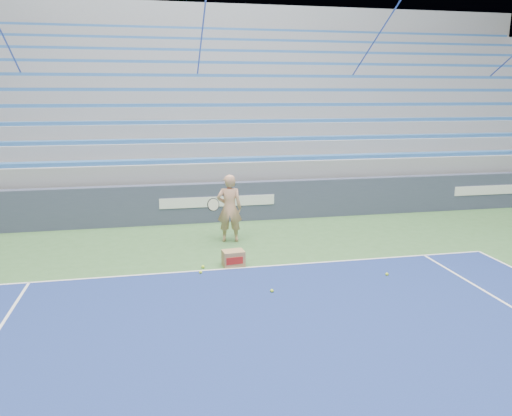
# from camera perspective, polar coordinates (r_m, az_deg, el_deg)

# --- Properties ---
(sponsor_barrier) EXTENTS (30.00, 0.32, 1.10)m
(sponsor_barrier) POSITION_cam_1_polar(r_m,az_deg,el_deg) (14.02, -4.44, 0.67)
(sponsor_barrier) COLOR #383F55
(sponsor_barrier) RESTS_ON ground
(bleachers) EXTENTS (31.00, 9.15, 7.30)m
(bleachers) POSITION_cam_1_polar(r_m,az_deg,el_deg) (19.43, -6.70, 9.41)
(bleachers) COLOR gray
(bleachers) RESTS_ON ground
(tennis_player) EXTENTS (0.94, 0.86, 1.65)m
(tennis_player) POSITION_cam_1_polar(r_m,az_deg,el_deg) (12.02, -3.07, -0.03)
(tennis_player) COLOR tan
(tennis_player) RESTS_ON ground
(ball_box) EXTENTS (0.47, 0.38, 0.33)m
(ball_box) POSITION_cam_1_polar(r_m,az_deg,el_deg) (10.47, -2.60, -5.76)
(ball_box) COLOR #9B794B
(ball_box) RESTS_ON ground
(tennis_ball_0) EXTENTS (0.07, 0.07, 0.07)m
(tennis_ball_0) POSITION_cam_1_polar(r_m,az_deg,el_deg) (10.11, -6.35, -7.32)
(tennis_ball_0) COLOR #B8E12E
(tennis_ball_0) RESTS_ON ground
(tennis_ball_1) EXTENTS (0.07, 0.07, 0.07)m
(tennis_ball_1) POSITION_cam_1_polar(r_m,az_deg,el_deg) (10.27, 14.74, -7.34)
(tennis_ball_1) COLOR #B8E12E
(tennis_ball_1) RESTS_ON ground
(tennis_ball_2) EXTENTS (0.07, 0.07, 0.07)m
(tennis_ball_2) POSITION_cam_1_polar(r_m,az_deg,el_deg) (10.41, -6.08, -6.69)
(tennis_ball_2) COLOR #B8E12E
(tennis_ball_2) RESTS_ON ground
(tennis_ball_3) EXTENTS (0.07, 0.07, 0.07)m
(tennis_ball_3) POSITION_cam_1_polar(r_m,az_deg,el_deg) (9.15, 1.83, -9.45)
(tennis_ball_3) COLOR #B8E12E
(tennis_ball_3) RESTS_ON ground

